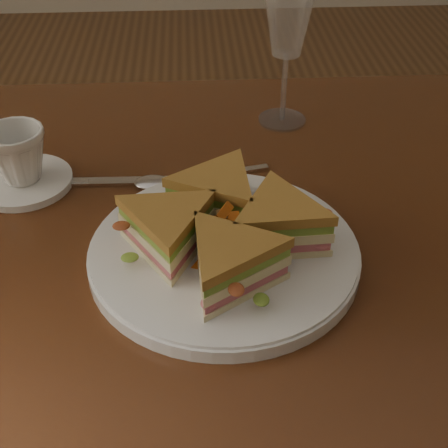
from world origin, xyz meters
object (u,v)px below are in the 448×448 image
spoon (169,181)px  saucer (24,182)px  plate (224,254)px  knife (127,182)px  sandwich_wedges (224,228)px  wine_glass (288,19)px  table (193,279)px  coffee_cup (17,155)px

spoon → saucer: 0.19m
plate → knife: plate is taller
plate → sandwich_wedges: bearing=180.0°
wine_glass → saucer: (-0.36, -0.16, -0.15)m
plate → sandwich_wedges: sandwich_wedges is taller
plate → spoon: 0.17m
sandwich_wedges → knife: sandwich_wedges is taller
sandwich_wedges → spoon: bearing=111.9°
table → plate: size_ratio=3.96×
sandwich_wedges → knife: size_ratio=1.18×
table → plate: bearing=-63.8°
spoon → wine_glass: (0.17, 0.16, 0.16)m
saucer → table: bearing=-22.3°
sandwich_wedges → wine_glass: wine_glass is taller
sandwich_wedges → spoon: 0.17m
plate → wine_glass: 0.37m
sandwich_wedges → wine_glass: 0.36m
plate → spoon: bearing=111.9°
table → saucer: saucer is taller
wine_glass → coffee_cup: 0.41m
sandwich_wedges → table: bearing=116.2°
plate → coffee_cup: coffee_cup is taller
saucer → coffee_cup: 0.04m
sandwich_wedges → coffee_cup: bearing=147.1°
wine_glass → knife: bearing=-145.0°
coffee_cup → saucer: bearing=15.4°
plate → coffee_cup: bearing=147.1°
spoon → knife: bearing=163.4°
sandwich_wedges → spoon: size_ratio=1.39×
knife → wine_glass: (0.23, 0.16, 0.16)m
spoon → wine_glass: bearing=31.4°
plate → sandwich_wedges: 0.04m
table → wine_glass: bearing=59.4°
knife → saucer: (-0.14, 0.00, 0.00)m
sandwich_wedges → wine_glass: bearing=71.4°
table → spoon: bearing=107.7°
plate → coffee_cup: size_ratio=3.92×
spoon → coffee_cup: (-0.19, 0.01, 0.04)m
coffee_cup → table: bearing=-33.5°
spoon → saucer: size_ratio=1.42×
spoon → knife: 0.06m
spoon → saucer: (-0.19, 0.01, 0.00)m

